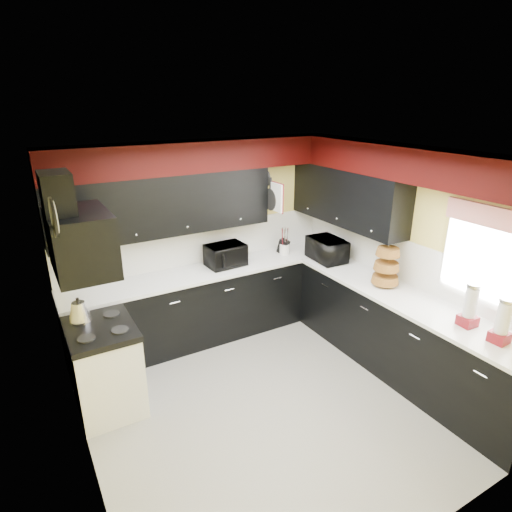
{
  "coord_description": "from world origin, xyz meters",
  "views": [
    {
      "loc": [
        -2.0,
        -3.09,
        2.98
      ],
      "look_at": [
        0.18,
        0.67,
        1.35
      ],
      "focal_mm": 30.0,
      "sensor_mm": 36.0,
      "label": 1
    }
  ],
  "objects_px": {
    "knife_block": "(283,247)",
    "kettle": "(79,311)",
    "utensil_crock": "(284,249)",
    "toaster_oven": "(226,255)",
    "microwave": "(327,249)"
  },
  "relations": [
    {
      "from": "toaster_oven",
      "to": "knife_block",
      "type": "bearing_deg",
      "value": -2.71
    },
    {
      "from": "kettle",
      "to": "knife_block",
      "type": "bearing_deg",
      "value": 11.46
    },
    {
      "from": "toaster_oven",
      "to": "kettle",
      "type": "distance_m",
      "value": 1.94
    },
    {
      "from": "toaster_oven",
      "to": "knife_block",
      "type": "xyz_separation_m",
      "value": [
        0.88,
        0.01,
        -0.04
      ]
    },
    {
      "from": "toaster_oven",
      "to": "utensil_crock",
      "type": "height_order",
      "value": "toaster_oven"
    },
    {
      "from": "knife_block",
      "to": "kettle",
      "type": "bearing_deg",
      "value": 169.85
    },
    {
      "from": "utensil_crock",
      "to": "knife_block",
      "type": "bearing_deg",
      "value": 90.0
    },
    {
      "from": "microwave",
      "to": "knife_block",
      "type": "xyz_separation_m",
      "value": [
        -0.36,
        0.5,
        -0.05
      ]
    },
    {
      "from": "kettle",
      "to": "toaster_oven",
      "type": "bearing_deg",
      "value": 16.48
    },
    {
      "from": "utensil_crock",
      "to": "kettle",
      "type": "bearing_deg",
      "value": -169.15
    },
    {
      "from": "knife_block",
      "to": "kettle",
      "type": "distance_m",
      "value": 2.79
    },
    {
      "from": "toaster_oven",
      "to": "microwave",
      "type": "bearing_deg",
      "value": -24.76
    },
    {
      "from": "microwave",
      "to": "knife_block",
      "type": "bearing_deg",
      "value": 39.48
    },
    {
      "from": "utensil_crock",
      "to": "knife_block",
      "type": "height_order",
      "value": "knife_block"
    },
    {
      "from": "utensil_crock",
      "to": "kettle",
      "type": "height_order",
      "value": "kettle"
    }
  ]
}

